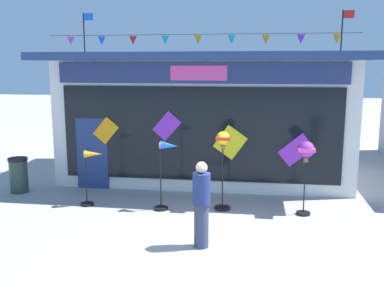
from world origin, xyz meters
TOP-DOWN VIEW (x-y plane):
  - ground_plane at (0.00, 0.00)m, footprint 80.00×80.00m
  - kite_shop_building at (-0.77, 5.52)m, footprint 8.75×5.10m
  - wind_spinner_far_left at (-3.25, 2.02)m, footprint 0.60×0.32m
  - wind_spinner_left at (-1.34, 1.97)m, footprint 0.63×0.34m
  - wind_spinner_center_left at (-0.02, 2.21)m, footprint 0.39×0.39m
  - wind_spinner_center_right at (1.90, 2.10)m, footprint 0.38×0.38m
  - person_near_camera at (-0.24, -0.07)m, footprint 0.34×0.34m
  - trash_bin at (-5.66, 2.87)m, footprint 0.52×0.52m

SIDE VIEW (x-z plane):
  - ground_plane at x=0.00m, z-range 0.00..0.00m
  - trash_bin at x=-5.66m, z-range 0.01..0.97m
  - person_near_camera at x=-0.24m, z-range 0.02..1.70m
  - wind_spinner_far_left at x=-3.25m, z-range 0.19..1.59m
  - wind_spinner_left at x=-1.34m, z-range 0.26..1.94m
  - wind_spinner_center_right at x=1.90m, z-range 0.53..2.27m
  - wind_spinner_center_left at x=-0.02m, z-range 0.47..2.38m
  - kite_shop_building at x=-0.77m, z-range -0.61..4.45m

